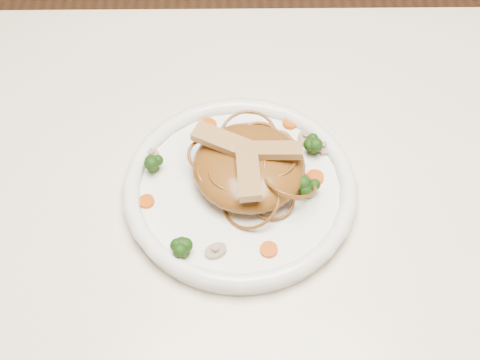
{
  "coord_description": "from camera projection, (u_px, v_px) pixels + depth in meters",
  "views": [
    {
      "loc": [
        -0.05,
        -0.39,
        1.36
      ],
      "look_at": [
        -0.05,
        0.05,
        0.78
      ],
      "focal_mm": 47.84,
      "sensor_mm": 36.0,
      "label": 1
    }
  ],
  "objects": [
    {
      "name": "table",
      "position": [
        277.0,
        276.0,
        0.8
      ],
      "size": [
        1.2,
        0.8,
        0.75
      ],
      "color": "white",
      "rests_on": "ground"
    },
    {
      "name": "plate",
      "position": [
        240.0,
        191.0,
        0.75
      ],
      "size": [
        0.31,
        0.31,
        0.02
      ],
      "primitive_type": "cylinder",
      "rotation": [
        0.0,
        0.0,
        -0.18
      ],
      "color": "white",
      "rests_on": "table"
    },
    {
      "name": "noodle_mound",
      "position": [
        249.0,
        166.0,
        0.73
      ],
      "size": [
        0.14,
        0.14,
        0.04
      ],
      "primitive_type": "ellipsoid",
      "rotation": [
        0.0,
        0.0,
        -0.04
      ],
      "color": "brown",
      "rests_on": "plate"
    },
    {
      "name": "chicken_a",
      "position": [
        273.0,
        150.0,
        0.71
      ],
      "size": [
        0.07,
        0.03,
        0.01
      ],
      "primitive_type": "cube",
      "rotation": [
        0.0,
        0.0,
        -0.06
      ],
      "color": "tan",
      "rests_on": "noodle_mound"
    },
    {
      "name": "chicken_b",
      "position": [
        223.0,
        141.0,
        0.72
      ],
      "size": [
        0.08,
        0.05,
        0.01
      ],
      "primitive_type": "cube",
      "rotation": [
        0.0,
        0.0,
        2.69
      ],
      "color": "tan",
      "rests_on": "noodle_mound"
    },
    {
      "name": "chicken_c",
      "position": [
        248.0,
        171.0,
        0.7
      ],
      "size": [
        0.03,
        0.08,
        0.01
      ],
      "primitive_type": "cube",
      "rotation": [
        0.0,
        0.0,
        4.77
      ],
      "color": "tan",
      "rests_on": "noodle_mound"
    },
    {
      "name": "broccoli_0",
      "position": [
        314.0,
        143.0,
        0.76
      ],
      "size": [
        0.03,
        0.03,
        0.03
      ],
      "primitive_type": null,
      "rotation": [
        0.0,
        0.0,
        -0.25
      ],
      "color": "#1B3C0C",
      "rests_on": "plate"
    },
    {
      "name": "broccoli_1",
      "position": [
        152.0,
        160.0,
        0.74
      ],
      "size": [
        0.03,
        0.03,
        0.03
      ],
      "primitive_type": null,
      "rotation": [
        0.0,
        0.0,
        -0.15
      ],
      "color": "#1B3C0C",
      "rests_on": "plate"
    },
    {
      "name": "broccoli_2",
      "position": [
        182.0,
        247.0,
        0.68
      ],
      "size": [
        0.02,
        0.02,
        0.03
      ],
      "primitive_type": null,
      "rotation": [
        0.0,
        0.0,
        -0.01
      ],
      "color": "#1B3C0C",
      "rests_on": "plate"
    },
    {
      "name": "broccoli_3",
      "position": [
        309.0,
        186.0,
        0.72
      ],
      "size": [
        0.03,
        0.03,
        0.03
      ],
      "primitive_type": null,
      "rotation": [
        0.0,
        0.0,
        0.3
      ],
      "color": "#1B3C0C",
      "rests_on": "plate"
    },
    {
      "name": "carrot_0",
      "position": [
        290.0,
        123.0,
        0.8
      ],
      "size": [
        0.02,
        0.02,
        0.0
      ],
      "primitive_type": "cylinder",
      "rotation": [
        0.0,
        0.0,
        0.21
      ],
      "color": "#C84A07",
      "rests_on": "plate"
    },
    {
      "name": "carrot_1",
      "position": [
        147.0,
        201.0,
        0.73
      ],
      "size": [
        0.02,
        0.02,
        0.0
      ],
      "primitive_type": "cylinder",
      "rotation": [
        0.0,
        0.0,
        0.16
      ],
      "color": "#C84A07",
      "rests_on": "plate"
    },
    {
      "name": "carrot_2",
      "position": [
        315.0,
        178.0,
        0.75
      ],
      "size": [
        0.03,
        0.03,
        0.0
      ],
      "primitive_type": "cylinder",
      "rotation": [
        0.0,
        0.0,
        -0.28
      ],
      "color": "#C84A07",
      "rests_on": "plate"
    },
    {
      "name": "carrot_3",
      "position": [
        209.0,
        125.0,
        0.8
      ],
      "size": [
        0.02,
        0.02,
        0.0
      ],
      "primitive_type": "cylinder",
      "rotation": [
        0.0,
        0.0,
        0.11
      ],
      "color": "#C84A07",
      "rests_on": "plate"
    },
    {
      "name": "carrot_4",
      "position": [
        269.0,
        250.0,
        0.69
      ],
      "size": [
        0.02,
        0.02,
        0.0
      ],
      "primitive_type": "cylinder",
      "rotation": [
        0.0,
        0.0,
        0.12
      ],
      "color": "#C84A07",
      "rests_on": "plate"
    },
    {
      "name": "mushroom_0",
      "position": [
        216.0,
        251.0,
        0.69
      ],
      "size": [
        0.03,
        0.03,
        0.01
      ],
      "primitive_type": "cylinder",
      "rotation": [
        0.0,
        0.0,
        0.41
      ],
      "color": "tan",
      "rests_on": "plate"
    },
    {
      "name": "mushroom_1",
      "position": [
        323.0,
        148.0,
        0.77
      ],
      "size": [
        0.02,
        0.02,
        0.01
      ],
      "primitive_type": "cylinder",
      "rotation": [
        0.0,
        0.0,
        1.52
      ],
      "color": "tan",
      "rests_on": "plate"
    },
    {
      "name": "mushroom_2",
      "position": [
        151.0,
        155.0,
        0.77
      ],
      "size": [
        0.04,
        0.04,
        0.01
      ],
      "primitive_type": "cylinder",
      "rotation": [
        0.0,
        0.0,
        -0.81
      ],
      "color": "tan",
      "rests_on": "plate"
    },
    {
      "name": "mushroom_3",
      "position": [
        306.0,
        138.0,
        0.78
      ],
      "size": [
        0.03,
        0.03,
        0.01
      ],
      "primitive_type": "cylinder",
      "rotation": [
        0.0,
        0.0,
        1.53
      ],
      "color": "tan",
      "rests_on": "plate"
    }
  ]
}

